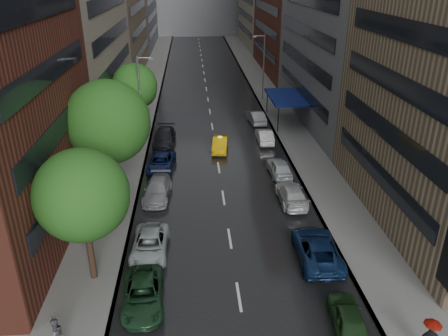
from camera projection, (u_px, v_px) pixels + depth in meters
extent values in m
cube|color=black|center=(207.00, 92.00, 66.83)|extent=(14.00, 140.00, 0.01)
cube|color=gray|center=(148.00, 93.00, 66.18)|extent=(4.00, 140.00, 0.15)
cube|color=gray|center=(265.00, 91.00, 67.42)|extent=(4.00, 140.00, 0.15)
cube|color=#937A5B|center=(114.00, 9.00, 73.93)|extent=(8.00, 28.00, 22.00)
cube|color=slate|center=(340.00, 19.00, 50.19)|extent=(8.00, 28.00, 24.00)
cylinder|color=#382619|center=(90.00, 247.00, 25.61)|extent=(0.40, 0.40, 4.63)
sphere|color=#1E5116|center=(82.00, 195.00, 24.17)|extent=(5.29, 5.29, 5.29)
cylinder|color=#382619|center=(114.00, 173.00, 33.95)|extent=(0.40, 0.40, 5.51)
sphere|color=#1E5116|center=(108.00, 122.00, 32.23)|extent=(6.30, 6.30, 6.30)
cylinder|color=#382619|center=(137.00, 114.00, 49.44)|extent=(0.40, 0.40, 4.37)
sphere|color=#1E5116|center=(135.00, 86.00, 48.08)|extent=(5.00, 5.00, 5.00)
imported|color=gold|center=(220.00, 144.00, 45.15)|extent=(1.99, 4.40, 1.40)
imported|color=#1A3921|center=(143.00, 294.00, 24.30)|extent=(2.50, 5.00, 1.36)
imported|color=#B4BBBE|center=(150.00, 245.00, 28.66)|extent=(2.45, 5.05, 1.38)
imported|color=gray|center=(157.00, 189.00, 35.79)|extent=(2.39, 5.09, 1.44)
imported|color=#0F1946|center=(161.00, 163.00, 40.83)|extent=(2.80, 5.21, 1.39)
imported|color=black|center=(164.00, 138.00, 46.59)|extent=(2.43, 5.54, 1.59)
imported|color=#1B3819|center=(348.00, 317.00, 22.66)|extent=(2.07, 4.27, 1.40)
imported|color=#0F2248|center=(317.00, 249.00, 28.09)|extent=(2.81, 5.75, 1.57)
imported|color=silver|center=(291.00, 194.00, 35.06)|extent=(2.08, 5.03, 1.45)
imported|color=silver|center=(279.00, 167.00, 39.70)|extent=(2.01, 4.49, 1.50)
imported|color=white|center=(265.00, 136.00, 47.28)|extent=(1.55, 4.38, 1.44)
imported|color=gray|center=(256.00, 117.00, 53.18)|extent=(2.08, 4.77, 1.52)
imported|color=#56565B|center=(56.00, 335.00, 21.09)|extent=(1.12, 1.12, 1.83)
imported|color=black|center=(53.00, 323.00, 20.78)|extent=(0.96, 0.98, 0.88)
imported|color=#AB1B0D|center=(432.00, 327.00, 20.59)|extent=(0.82, 0.82, 0.72)
cylinder|color=gray|center=(140.00, 99.00, 46.22)|extent=(0.18, 0.18, 9.00)
cube|color=gray|center=(151.00, 59.00, 44.58)|extent=(0.50, 0.22, 0.16)
cylinder|color=gray|center=(264.00, 68.00, 60.91)|extent=(0.18, 0.18, 9.00)
cube|color=gray|center=(254.00, 37.00, 59.07)|extent=(0.50, 0.22, 0.16)
cube|color=navy|center=(286.00, 97.00, 52.54)|extent=(4.00, 8.00, 0.25)
cylinder|color=black|center=(278.00, 119.00, 49.61)|extent=(0.12, 0.12, 3.00)
cylinder|color=black|center=(267.00, 101.00, 56.50)|extent=(0.12, 0.12, 3.00)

